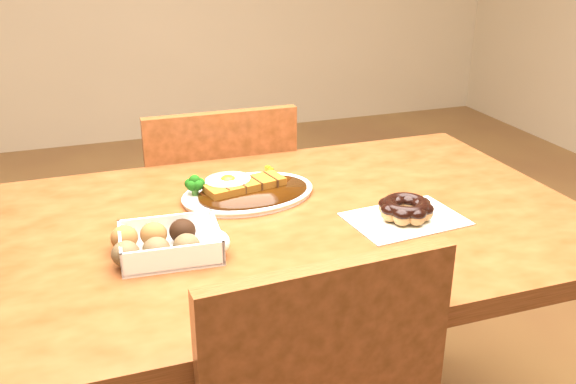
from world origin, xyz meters
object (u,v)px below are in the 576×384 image
object	(u,v)px
chair_far	(216,231)
donut_box	(168,242)
katsu_curry_plate	(246,190)
table	(298,258)
pon_de_ring	(406,209)

from	to	relation	value
chair_far	donut_box	world-z (taller)	chair_far
katsu_curry_plate	donut_box	bearing A→B (deg)	-134.01
table	donut_box	distance (m)	0.32
table	katsu_curry_plate	world-z (taller)	katsu_curry_plate
chair_far	donut_box	size ratio (longest dim) A/B	4.16
donut_box	pon_de_ring	world-z (taller)	donut_box
table	chair_far	xyz separation A→B (m)	(-0.06, 0.53, -0.17)
katsu_curry_plate	donut_box	xyz separation A→B (m)	(-0.21, -0.22, 0.01)
katsu_curry_plate	donut_box	world-z (taller)	katsu_curry_plate
table	katsu_curry_plate	xyz separation A→B (m)	(-0.07, 0.14, 0.11)
chair_far	donut_box	xyz separation A→B (m)	(-0.22, -0.61, 0.30)
donut_box	pon_de_ring	bearing A→B (deg)	-1.11
table	donut_box	bearing A→B (deg)	-164.41
chair_far	pon_de_ring	distance (m)	0.74
table	donut_box	world-z (taller)	donut_box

